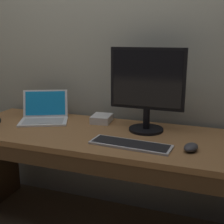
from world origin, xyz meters
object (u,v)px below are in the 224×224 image
Objects in this scene: wired_keyboard at (130,144)px; computer_mouse at (191,147)px; external_monitor at (147,89)px; laptop_white at (44,114)px; external_drive_box at (102,119)px.

computer_mouse is (0.32, 0.03, 0.01)m from wired_keyboard.
computer_mouse is at bearing -39.28° from external_monitor.
laptop_white is 0.88× the size of wired_keyboard.
laptop_white is 3.75× the size of computer_mouse.
wired_keyboard is 0.49m from external_drive_box.
external_monitor is 1.13× the size of wired_keyboard.
laptop_white is 0.42m from external_drive_box.
computer_mouse is (0.30, -0.25, -0.25)m from external_monitor.
computer_mouse is 0.68× the size of external_drive_box.
external_monitor reaches higher than wired_keyboard.
external_monitor is 0.47m from computer_mouse.
external_drive_box is (0.40, 0.10, -0.02)m from laptop_white.
external_monitor is 0.43m from external_drive_box.
laptop_white reaches higher than computer_mouse.
laptop_white is 1.07m from computer_mouse.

